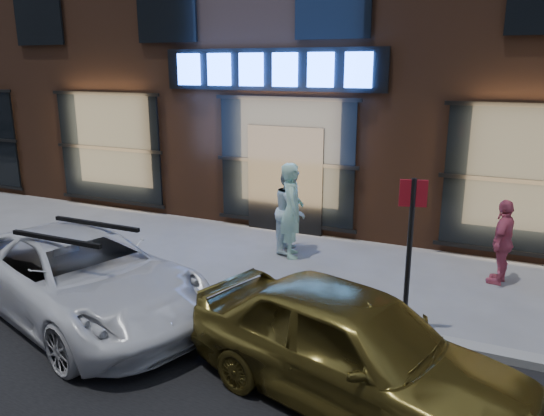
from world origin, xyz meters
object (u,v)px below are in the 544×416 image
Objects in this scene: gold_sedan at (352,347)px; passerby at (503,242)px; sign_post at (410,244)px; man_cap at (291,210)px; white_suv at (81,276)px; man_bowtie at (292,210)px.

passerby is at bearing -1.66° from gold_sedan.
passerby reaches higher than gold_sedan.
sign_post is at bearing -10.21° from passerby.
man_cap is 3.97m from passerby.
sign_post is at bearing -141.17° from man_cap.
white_suv is 4.80m from sign_post.
passerby is at bearing -36.92° from white_suv.
passerby is (3.82, 0.26, -0.19)m from man_bowtie.
gold_sedan is at bearing -77.22° from white_suv.
white_suv is at bearing -41.49° from passerby.
white_suv is 4.30m from gold_sedan.
gold_sedan is (-1.41, -4.38, -0.07)m from passerby.
man_cap is 1.15× the size of passerby.
man_bowtie is 0.40× the size of white_suv.
gold_sedan is 1.76× the size of sign_post.
man_bowtie reaches higher than passerby.
man_bowtie reaches higher than white_suv.
sign_post is (2.82, -2.65, 0.51)m from man_cap.
sign_post is (-1.15, -2.62, 0.62)m from passerby.
man_cap reaches higher than passerby.
white_suv is at bearing 100.95° from gold_sedan.
man_bowtie is 4.19m from white_suv.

